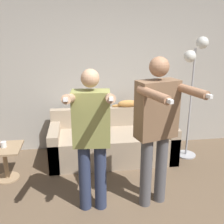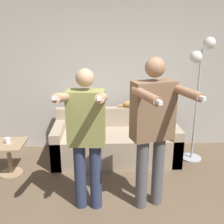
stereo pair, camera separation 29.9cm
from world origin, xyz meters
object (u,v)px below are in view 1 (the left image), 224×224
person_left (91,134)px  side_table (5,156)px  couch (112,142)px  cat (129,103)px  floor_lamp (194,71)px  cup (4,144)px  person_right (157,124)px

person_left → side_table: size_ratio=3.42×
couch → cat: (0.33, 0.32, 0.57)m
floor_lamp → side_table: size_ratio=4.00×
cat → cup: (-1.93, -0.75, -0.32)m
person_right → floor_lamp: floor_lamp is taller
person_left → side_table: person_left is taller
person_right → cat: (-0.00, 1.59, -0.20)m
side_table → cup: (0.00, 0.01, 0.18)m
cat → floor_lamp: bearing=-23.7°
cat → cup: cat is taller
couch → person_right: (0.34, -1.26, 0.78)m
cat → side_table: bearing=-158.6°
person_left → floor_lamp: 2.11m
person_right → cat: bearing=74.2°
person_right → cup: size_ratio=22.04×
cup → cat: bearing=21.2°
couch → cup: couch is taller
cat → person_right: bearing=-89.9°
floor_lamp → side_table: bearing=-173.2°
person_right → cup: person_right is taller
person_left → side_table: bearing=150.2°
person_left → side_table: (-1.19, 0.83, -0.62)m
person_left → cat: bearing=70.2°
cup → floor_lamp: bearing=6.6°
cup → person_right: bearing=-23.5°
person_right → cat: size_ratio=3.74×
cat → side_table: size_ratio=0.98×
cat → couch: bearing=-135.9°
person_right → couch: bearing=89.0°
cat → cup: bearing=-158.8°
person_right → side_table: person_right is taller
couch → floor_lamp: size_ratio=1.02×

